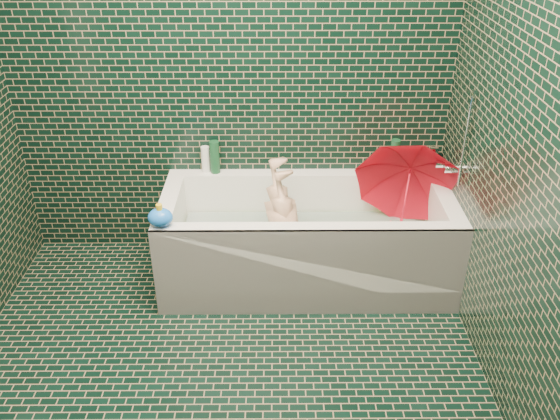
{
  "coord_description": "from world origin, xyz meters",
  "views": [
    {
      "loc": [
        0.27,
        -1.96,
        2.17
      ],
      "look_at": [
        0.29,
        0.82,
        0.58
      ],
      "focal_mm": 38.0,
      "sensor_mm": 36.0,
      "label": 1
    }
  ],
  "objects_px": {
    "rubber_duck": "(402,167)",
    "bath_toy": "(160,217)",
    "bathtub": "(307,248)",
    "child": "(288,236)",
    "umbrella": "(406,196)"
  },
  "relations": [
    {
      "from": "rubber_duck",
      "to": "bath_toy",
      "type": "bearing_deg",
      "value": -158.89
    },
    {
      "from": "bathtub",
      "to": "bath_toy",
      "type": "height_order",
      "value": "bath_toy"
    },
    {
      "from": "rubber_duck",
      "to": "bath_toy",
      "type": "relative_size",
      "value": 0.74
    },
    {
      "from": "child",
      "to": "umbrella",
      "type": "relative_size",
      "value": 1.53
    },
    {
      "from": "bathtub",
      "to": "umbrella",
      "type": "relative_size",
      "value": 2.83
    },
    {
      "from": "bath_toy",
      "to": "rubber_duck",
      "type": "bearing_deg",
      "value": 42.26
    },
    {
      "from": "umbrella",
      "to": "bath_toy",
      "type": "bearing_deg",
      "value": -147.51
    },
    {
      "from": "child",
      "to": "bath_toy",
      "type": "bearing_deg",
      "value": -73.7
    },
    {
      "from": "bathtub",
      "to": "child",
      "type": "relative_size",
      "value": 1.84
    },
    {
      "from": "bathtub",
      "to": "child",
      "type": "distance_m",
      "value": 0.15
    },
    {
      "from": "child",
      "to": "rubber_duck",
      "type": "bearing_deg",
      "value": 109.94
    },
    {
      "from": "rubber_duck",
      "to": "bathtub",
      "type": "bearing_deg",
      "value": -154.6
    },
    {
      "from": "child",
      "to": "rubber_duck",
      "type": "distance_m",
      "value": 0.84
    },
    {
      "from": "bathtub",
      "to": "umbrella",
      "type": "height_order",
      "value": "umbrella"
    },
    {
      "from": "bathtub",
      "to": "rubber_duck",
      "type": "bearing_deg",
      "value": 28.57
    }
  ]
}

